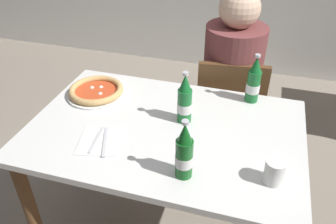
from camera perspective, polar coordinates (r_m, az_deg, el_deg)
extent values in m
cube|color=silver|center=(1.52, -0.53, -3.05)|extent=(1.20, 0.80, 0.03)
cylinder|color=brown|center=(1.77, -21.60, -15.96)|extent=(0.06, 0.06, 0.72)
cylinder|color=brown|center=(2.17, -11.60, -3.14)|extent=(0.06, 0.06, 0.72)
cylinder|color=brown|center=(1.99, 17.77, -8.44)|extent=(0.06, 0.06, 0.72)
cube|color=brown|center=(2.21, 9.93, 0.07)|extent=(0.45, 0.45, 0.04)
cube|color=brown|center=(1.94, 10.47, 2.47)|extent=(0.38, 0.08, 0.40)
cylinder|color=brown|center=(2.49, 13.39, -2.38)|extent=(0.04, 0.04, 0.41)
cylinder|color=brown|center=(2.48, 5.58, -1.67)|extent=(0.04, 0.04, 0.41)
cylinder|color=brown|center=(2.23, 13.67, -7.56)|extent=(0.04, 0.04, 0.41)
cylinder|color=brown|center=(2.21, 4.86, -6.80)|extent=(0.04, 0.04, 0.41)
cube|color=#2D3342|center=(2.32, 9.36, -4.39)|extent=(0.32, 0.28, 0.45)
cylinder|color=brown|center=(2.04, 10.66, 6.61)|extent=(0.34, 0.34, 0.55)
sphere|color=beige|center=(1.90, 11.89, 16.60)|extent=(0.22, 0.22, 0.22)
cylinder|color=white|center=(1.77, -11.83, 3.01)|extent=(0.30, 0.30, 0.01)
cylinder|color=#CC4723|center=(1.77, -11.88, 3.32)|extent=(0.21, 0.21, 0.01)
torus|color=tan|center=(1.76, -11.92, 3.62)|extent=(0.27, 0.27, 0.03)
sphere|color=silver|center=(1.80, -12.57, 3.89)|extent=(0.02, 0.02, 0.02)
sphere|color=silver|center=(1.74, -11.25, 2.91)|extent=(0.02, 0.02, 0.02)
sphere|color=silver|center=(1.80, -11.11, 3.99)|extent=(0.02, 0.02, 0.02)
cylinder|color=#196B2D|center=(1.70, 14.00, 4.18)|extent=(0.06, 0.06, 0.16)
cone|color=#196B2D|center=(1.65, 14.56, 7.70)|extent=(0.05, 0.05, 0.07)
cylinder|color=#B7B7BC|center=(1.63, 14.78, 9.06)|extent=(0.03, 0.03, 0.01)
cylinder|color=white|center=(1.71, 13.96, 3.95)|extent=(0.07, 0.07, 0.04)
cylinder|color=#196B2D|center=(1.51, 2.78, 1.06)|extent=(0.06, 0.06, 0.16)
cone|color=#196B2D|center=(1.45, 2.91, 4.94)|extent=(0.05, 0.05, 0.07)
cylinder|color=#B7B7BC|center=(1.43, 2.96, 6.46)|extent=(0.03, 0.03, 0.01)
cylinder|color=white|center=(1.51, 2.77, 0.80)|extent=(0.07, 0.07, 0.04)
cylinder|color=#14591E|center=(1.24, 2.70, -7.75)|extent=(0.06, 0.06, 0.16)
cone|color=#14591E|center=(1.16, 2.85, -3.45)|extent=(0.05, 0.05, 0.07)
cylinder|color=#B7B7BC|center=(1.14, 2.91, -1.72)|extent=(0.03, 0.03, 0.01)
cylinder|color=white|center=(1.24, 2.69, -8.02)|extent=(0.07, 0.07, 0.04)
cube|color=white|center=(1.46, -11.17, -4.87)|extent=(0.21, 0.21, 0.00)
cube|color=silver|center=(1.45, -10.47, -4.88)|extent=(0.08, 0.18, 0.00)
cube|color=silver|center=(1.46, -11.89, -4.58)|extent=(0.03, 0.17, 0.00)
cylinder|color=white|center=(1.29, 17.32, -9.53)|extent=(0.07, 0.07, 0.09)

